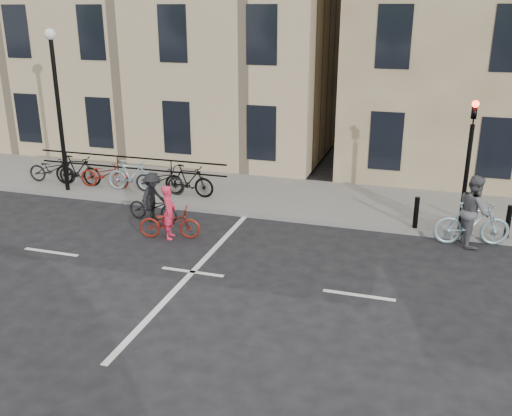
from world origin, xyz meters
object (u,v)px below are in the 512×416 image
(lamp_post, at_px, (57,91))
(cyclist_dark, at_px, (153,202))
(cyclist_pink, at_px, (170,220))
(traffic_light, at_px, (469,150))
(cyclist_grey, at_px, (473,217))

(lamp_post, height_order, cyclist_dark, lamp_post)
(lamp_post, bearing_deg, cyclist_pink, -26.91)
(traffic_light, height_order, cyclist_dark, traffic_light)
(traffic_light, bearing_deg, lamp_post, 179.73)
(traffic_light, height_order, cyclist_pink, traffic_light)
(lamp_post, xyz_separation_m, cyclist_dark, (4.00, -1.49, -2.91))
(cyclist_pink, height_order, cyclist_grey, cyclist_grey)
(lamp_post, xyz_separation_m, cyclist_pink, (5.05, -2.56, -2.97))
(cyclist_pink, relative_size, cyclist_dark, 1.04)
(cyclist_grey, relative_size, cyclist_dark, 1.20)
(cyclist_pink, height_order, cyclist_dark, cyclist_pink)
(traffic_light, relative_size, cyclist_dark, 2.27)
(traffic_light, xyz_separation_m, cyclist_grey, (0.26, -0.54, -1.67))
(traffic_light, distance_m, cyclist_pink, 8.28)
(lamp_post, height_order, cyclist_grey, lamp_post)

